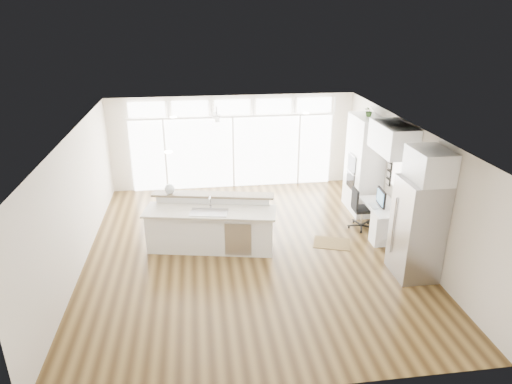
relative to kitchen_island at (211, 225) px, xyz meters
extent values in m
cube|color=#3F2B13|center=(0.83, -0.22, -0.57)|extent=(7.00, 8.00, 0.02)
cube|color=silver|center=(0.83, -0.22, 2.14)|extent=(7.00, 8.00, 0.02)
cube|color=beige|center=(0.83, 3.78, 0.79)|extent=(7.00, 0.04, 2.70)
cube|color=beige|center=(0.83, -4.22, 0.79)|extent=(7.00, 0.04, 2.70)
cube|color=beige|center=(-2.67, -0.22, 0.79)|extent=(0.04, 8.00, 2.70)
cube|color=beige|center=(4.33, -0.22, 0.79)|extent=(0.04, 8.00, 2.70)
cube|color=white|center=(0.83, 3.72, 0.49)|extent=(5.80, 0.06, 2.08)
cube|color=white|center=(0.83, 3.72, 1.82)|extent=(5.90, 0.06, 0.40)
cube|color=white|center=(4.29, 0.08, 0.99)|extent=(0.04, 0.85, 0.85)
cube|color=white|center=(0.33, 2.58, 1.92)|extent=(1.16, 1.16, 0.32)
cube|color=white|center=(0.83, -0.02, 2.12)|extent=(3.40, 3.00, 0.02)
cube|color=white|center=(4.00, 1.58, 0.69)|extent=(0.64, 1.20, 2.50)
cube|color=white|center=(3.96, 0.08, -0.18)|extent=(0.72, 1.30, 0.76)
cube|color=white|center=(4.00, 0.08, 1.79)|extent=(0.64, 1.30, 0.64)
cube|color=#A9A9AD|center=(3.94, -1.57, 0.44)|extent=(0.76, 0.90, 2.00)
cube|color=white|center=(4.00, -1.57, 1.74)|extent=(0.64, 0.90, 0.60)
cube|color=black|center=(4.29, 0.70, 0.84)|extent=(0.06, 0.22, 0.80)
cube|color=white|center=(0.00, 0.00, 0.00)|extent=(2.99, 1.61, 1.13)
cube|color=#3B2812|center=(2.72, -0.14, -0.56)|extent=(0.96, 0.82, 0.01)
cube|color=black|center=(3.65, 0.53, -0.06)|extent=(0.54, 0.50, 1.01)
sphere|color=silver|center=(-0.85, 0.58, 0.68)|extent=(0.29, 0.29, 0.23)
cube|color=black|center=(3.88, 0.08, 0.41)|extent=(0.12, 0.52, 0.43)
cube|color=silver|center=(3.71, 0.08, 0.20)|extent=(0.12, 0.32, 0.02)
imported|color=#385F28|center=(4.00, 1.58, 2.04)|extent=(0.28, 0.30, 0.21)
camera|label=1|loc=(-0.21, -8.98, 4.42)|focal=32.00mm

